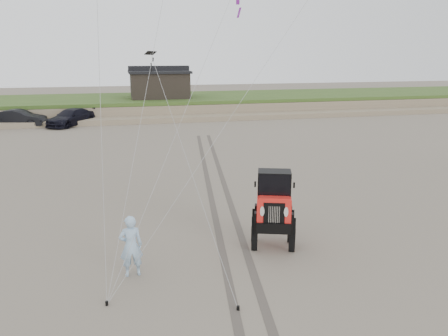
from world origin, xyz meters
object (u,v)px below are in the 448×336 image
Objects in this scene: cabin at (159,83)px; man at (131,246)px; jeep at (273,218)px; truck_c at (71,117)px; truck_b at (19,118)px.

cabin is 36.25m from man.
truck_c is at bearing 126.27° from jeep.
truck_c is 2.75× the size of man.
truck_b is at bearing -150.57° from truck_c.
cabin is at bearing 109.31° from jeep.
jeep is (13.58, -28.95, 0.28)m from truck_b.
jeep is (9.17, -28.55, 0.30)m from truck_c.
cabin is 35.10m from jeep.
truck_b is 0.83× the size of jeep.
truck_b is at bearing -77.80° from man.
truck_b is (-13.07, -6.08, -2.47)m from cabin.
truck_c is at bearing -81.55° from truck_b.
jeep is at bearing -173.53° from man.
cabin reaches higher than man.
man is (4.45, -29.45, 0.19)m from truck_c.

